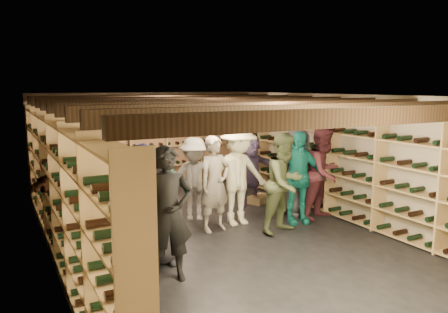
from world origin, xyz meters
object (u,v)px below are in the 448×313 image
person_3 (238,175)px  person_7 (215,184)px  crate_stack_right (166,208)px  person_1 (168,214)px  person_5 (80,184)px  crate_stack_left (122,205)px  person_6 (144,191)px  person_12 (297,172)px  person_10 (165,198)px  crate_loose (260,199)px  person_9 (194,179)px  person_8 (324,173)px  person_4 (297,178)px  person_0 (158,210)px  person_11 (251,169)px  person_2 (285,183)px

person_3 → person_7: person_3 is taller
crate_stack_right → person_1: 2.97m
person_5 → crate_stack_left: bearing=17.8°
crate_stack_right → person_3: person_3 is taller
person_6 → crate_stack_left: bearing=104.4°
crate_stack_right → person_12: person_12 is taller
crate_stack_right → person_5: person_5 is taller
person_12 → person_10: bearing=177.2°
crate_loose → person_5: 4.03m
person_3 → person_5: size_ratio=1.00×
crate_stack_left → person_7: (1.35, -1.20, 0.51)m
person_3 → person_9: (-0.59, 0.66, -0.14)m
person_5 → person_8: 4.47m
crate_loose → person_6: 3.17m
crate_loose → person_8: (0.46, -1.53, 0.82)m
person_3 → person_6: bearing=178.1°
crate_stack_left → person_4: bearing=-27.5°
person_8 → person_9: (-2.23, 1.12, -0.10)m
person_0 → person_11: (2.87, 2.16, -0.03)m
crate_stack_left → person_12: bearing=-18.1°
person_5 → person_11: 3.69m
person_7 → person_8: 2.20m
person_5 → person_9: (2.13, 0.12, -0.14)m
person_1 → person_4: size_ratio=1.04×
crate_stack_left → crate_loose: size_ratio=1.36×
person_3 → person_7: (-0.54, -0.12, -0.09)m
crate_loose → person_0: bearing=-145.3°
person_2 → person_10: 2.11m
crate_stack_left → person_3: (1.89, -1.08, 0.60)m
person_0 → person_6: 1.21m
crate_stack_left → person_10: 1.58m
person_9 → person_11: person_9 is taller
person_8 → person_10: person_8 is taller
crate_stack_left → crate_stack_right: (0.87, 0.00, -0.17)m
person_2 → person_1: bearing=-175.5°
person_0 → person_6: bearing=81.9°
person_11 → person_9: bearing=-168.2°
person_2 → person_3: size_ratio=0.94×
person_8 → crate_loose: bearing=89.1°
person_5 → person_9: 2.14m
crate_stack_right → person_7: size_ratio=0.34×
person_9 → person_12: (1.95, -0.64, 0.07)m
person_2 → person_4: (0.52, 0.33, -0.01)m
crate_stack_right → person_11: (1.95, 0.00, 0.61)m
person_0 → person_10: bearing=62.3°
crate_loose → person_4: size_ratio=0.29×
person_8 → person_6: bearing=152.7°
person_8 → person_10: bearing=161.4°
person_12 → crate_loose: bearing=88.9°
crate_loose → person_3: (-1.18, -1.08, 0.85)m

